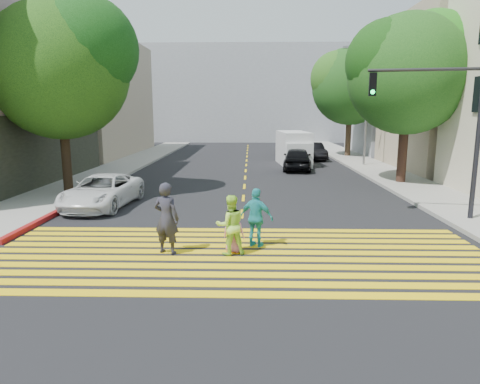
{
  "coord_description": "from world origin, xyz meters",
  "views": [
    {
      "loc": [
        0.31,
        -9.58,
        3.76
      ],
      "look_at": [
        0.0,
        3.0,
        1.4
      ],
      "focal_mm": 32.0,
      "sensor_mm": 36.0,
      "label": 1
    }
  ],
  "objects_px": {
    "white_van": "(294,149)",
    "tree_left": "(61,63)",
    "tree_right_far": "(352,82)",
    "tree_right_near": "(410,68)",
    "pedestrian_man": "(167,218)",
    "dark_car_parked": "(313,151)",
    "traffic_signal": "(447,118)",
    "pedestrian_child": "(234,231)",
    "pedestrian_extra": "(256,218)",
    "pedestrian_woman": "(230,225)",
    "silver_car": "(286,146)",
    "dark_car_near": "(297,159)",
    "white_sedan": "(102,191)"
  },
  "relations": [
    {
      "from": "dark_car_near",
      "to": "white_van",
      "type": "xyz_separation_m",
      "value": [
        0.05,
        2.83,
        0.37
      ]
    },
    {
      "from": "pedestrian_child",
      "to": "traffic_signal",
      "type": "bearing_deg",
      "value": -141.46
    },
    {
      "from": "pedestrian_man",
      "to": "pedestrian_child",
      "type": "bearing_deg",
      "value": -156.97
    },
    {
      "from": "pedestrian_extra",
      "to": "dark_car_near",
      "type": "xyz_separation_m",
      "value": [
        2.88,
        16.35,
        -0.09
      ]
    },
    {
      "from": "dark_car_near",
      "to": "tree_right_far",
      "type": "bearing_deg",
      "value": -116.23
    },
    {
      "from": "pedestrian_man",
      "to": "traffic_signal",
      "type": "distance_m",
      "value": 9.93
    },
    {
      "from": "pedestrian_child",
      "to": "traffic_signal",
      "type": "xyz_separation_m",
      "value": [
        7.05,
        3.57,
        2.98
      ]
    },
    {
      "from": "pedestrian_woman",
      "to": "silver_car",
      "type": "xyz_separation_m",
      "value": [
        3.81,
        29.35,
        -0.18
      ]
    },
    {
      "from": "pedestrian_woman",
      "to": "white_van",
      "type": "relative_size",
      "value": 0.31
    },
    {
      "from": "tree_right_near",
      "to": "pedestrian_woman",
      "type": "bearing_deg",
      "value": -126.57
    },
    {
      "from": "tree_right_near",
      "to": "tree_right_far",
      "type": "relative_size",
      "value": 0.96
    },
    {
      "from": "white_van",
      "to": "traffic_signal",
      "type": "xyz_separation_m",
      "value": [
        3.5,
        -16.1,
        2.44
      ]
    },
    {
      "from": "tree_left",
      "to": "dark_car_parked",
      "type": "xyz_separation_m",
      "value": [
        13.33,
        14.98,
        -5.21
      ]
    },
    {
      "from": "tree_right_near",
      "to": "pedestrian_child",
      "type": "distance_m",
      "value": 15.11
    },
    {
      "from": "white_sedan",
      "to": "dark_car_near",
      "type": "xyz_separation_m",
      "value": [
        8.99,
        11.34,
        0.11
      ]
    },
    {
      "from": "dark_car_near",
      "to": "dark_car_parked",
      "type": "relative_size",
      "value": 1.08
    },
    {
      "from": "tree_right_far",
      "to": "traffic_signal",
      "type": "relative_size",
      "value": 1.66
    },
    {
      "from": "silver_car",
      "to": "tree_right_near",
      "type": "bearing_deg",
      "value": 111.82
    },
    {
      "from": "tree_right_near",
      "to": "white_van",
      "type": "distance_m",
      "value": 10.81
    },
    {
      "from": "pedestrian_man",
      "to": "tree_left",
      "type": "bearing_deg",
      "value": -35.12
    },
    {
      "from": "silver_car",
      "to": "white_van",
      "type": "xyz_separation_m",
      "value": [
        -0.17,
        -9.51,
        0.49
      ]
    },
    {
      "from": "tree_right_far",
      "to": "pedestrian_man",
      "type": "xyz_separation_m",
      "value": [
        -10.49,
        -25.25,
        -5.2
      ]
    },
    {
      "from": "white_sedan",
      "to": "white_van",
      "type": "distance_m",
      "value": 16.82
    },
    {
      "from": "tree_right_far",
      "to": "white_van",
      "type": "relative_size",
      "value": 1.77
    },
    {
      "from": "dark_car_parked",
      "to": "white_sedan",
      "type": "bearing_deg",
      "value": -127.46
    },
    {
      "from": "pedestrian_extra",
      "to": "tree_right_near",
      "type": "bearing_deg",
      "value": -102.88
    },
    {
      "from": "tree_right_near",
      "to": "pedestrian_woman",
      "type": "distance_m",
      "value": 15.21
    },
    {
      "from": "pedestrian_woman",
      "to": "pedestrian_extra",
      "type": "height_order",
      "value": "pedestrian_extra"
    },
    {
      "from": "silver_car",
      "to": "white_van",
      "type": "distance_m",
      "value": 9.52
    },
    {
      "from": "pedestrian_woman",
      "to": "white_van",
      "type": "height_order",
      "value": "white_van"
    },
    {
      "from": "dark_car_parked",
      "to": "traffic_signal",
      "type": "bearing_deg",
      "value": -90.9
    },
    {
      "from": "pedestrian_man",
      "to": "traffic_signal",
      "type": "relative_size",
      "value": 0.35
    },
    {
      "from": "pedestrian_woman",
      "to": "white_sedan",
      "type": "relative_size",
      "value": 0.35
    },
    {
      "from": "pedestrian_woman",
      "to": "pedestrian_man",
      "type": "bearing_deg",
      "value": -16.48
    },
    {
      "from": "tree_right_near",
      "to": "pedestrian_extra",
      "type": "xyz_separation_m",
      "value": [
        -7.83,
        -10.83,
        -5.11
      ]
    },
    {
      "from": "pedestrian_child",
      "to": "white_sedan",
      "type": "xyz_separation_m",
      "value": [
        -5.48,
        5.5,
        0.05
      ]
    },
    {
      "from": "pedestrian_woman",
      "to": "pedestrian_child",
      "type": "height_order",
      "value": "pedestrian_woman"
    },
    {
      "from": "tree_right_near",
      "to": "pedestrian_man",
      "type": "bearing_deg",
      "value": -131.73
    },
    {
      "from": "white_van",
      "to": "silver_car",
      "type": "bearing_deg",
      "value": 84.36
    },
    {
      "from": "dark_car_parked",
      "to": "dark_car_near",
      "type": "bearing_deg",
      "value": -112.9
    },
    {
      "from": "pedestrian_man",
      "to": "pedestrian_woman",
      "type": "distance_m",
      "value": 1.71
    },
    {
      "from": "pedestrian_extra",
      "to": "silver_car",
      "type": "height_order",
      "value": "pedestrian_extra"
    },
    {
      "from": "tree_right_near",
      "to": "dark_car_parked",
      "type": "distance_m",
      "value": 13.23
    },
    {
      "from": "pedestrian_child",
      "to": "pedestrian_man",
      "type": "bearing_deg",
      "value": 16.27
    },
    {
      "from": "pedestrian_extra",
      "to": "white_van",
      "type": "distance_m",
      "value": 19.4
    },
    {
      "from": "tree_left",
      "to": "dark_car_near",
      "type": "height_order",
      "value": "tree_left"
    },
    {
      "from": "traffic_signal",
      "to": "tree_right_far",
      "type": "bearing_deg",
      "value": 94.79
    },
    {
      "from": "dark_car_near",
      "to": "traffic_signal",
      "type": "distance_m",
      "value": 14.02
    },
    {
      "from": "tree_left",
      "to": "white_van",
      "type": "relative_size",
      "value": 1.69
    },
    {
      "from": "white_van",
      "to": "tree_left",
      "type": "bearing_deg",
      "value": -139.31
    }
  ]
}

